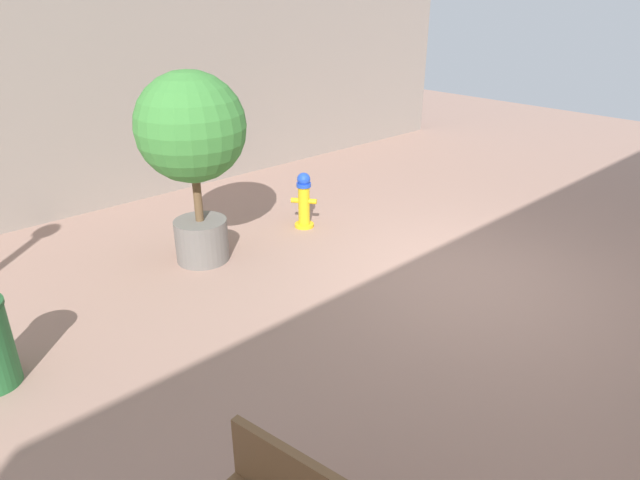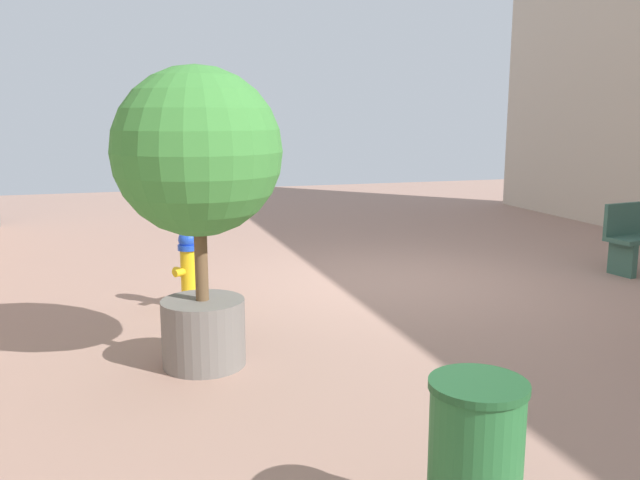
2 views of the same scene
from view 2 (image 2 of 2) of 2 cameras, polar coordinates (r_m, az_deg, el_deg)
ground_plane at (r=8.60m, az=6.65°, el=-3.64°), size 23.40×23.40×0.00m
fire_hydrant at (r=7.49m, az=-11.28°, el=-2.48°), size 0.37×0.36×0.88m
planter_tree at (r=5.53m, az=-10.46°, el=5.91°), size 1.39×1.39×2.52m
trash_bin at (r=3.52m, az=13.20°, el=-18.25°), size 0.49×0.49×0.86m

